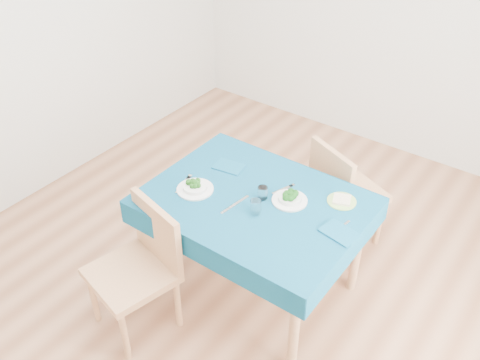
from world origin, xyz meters
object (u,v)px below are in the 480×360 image
Objects in this scene: table at (254,246)px; side_plate at (342,201)px; chair_far at (351,180)px; bowl_near at (195,185)px; bowl_far at (290,197)px; chair_near at (128,257)px.

side_plate reaches higher than table.
table is at bearing 95.72° from chair_far.
bowl_near is 1.29× the size of side_plate.
chair_far is 4.71× the size of bowl_near.
side_plate is (0.26, 0.18, -0.03)m from bowl_far.
bowl_near is (-0.36, -0.14, 0.41)m from table.
chair_far reaches higher than table.
bowl_near is at bearing -154.78° from bowl_far.
side_plate is at bearing 131.57° from chair_far.
bowl_near is (0.06, 0.55, 0.22)m from chair_near.
bowl_far reaches higher than side_plate.
chair_far is 6.09× the size of side_plate.
table is 7.36× the size of side_plate.
bowl_near is 0.59m from bowl_far.
chair_near reaches higher than table.
chair_near reaches higher than side_plate.
table is 0.82m from chair_near.
chair_near is 5.26× the size of bowl_far.
chair_far is (0.68, 1.50, -0.03)m from chair_near.
chair_far reaches higher than bowl_near.
chair_near is at bearing -121.44° from table.
bowl_far is (0.60, 0.80, 0.22)m from chair_near.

